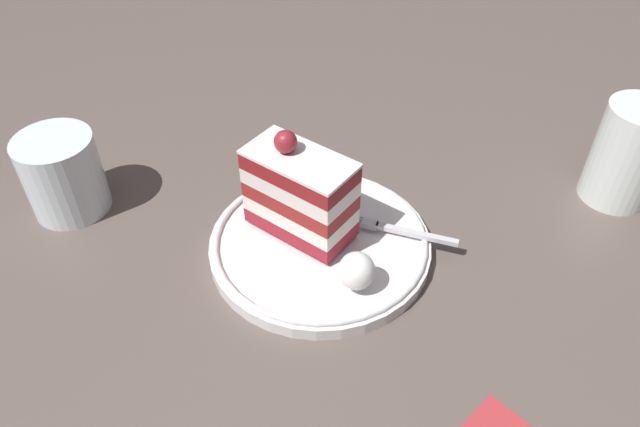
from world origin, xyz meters
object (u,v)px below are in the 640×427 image
Objects in this scene: whipped_cream_dollop at (357,271)px; drink_glass_far at (65,178)px; cake_slice at (300,193)px; fork at (389,228)px; dessert_plate at (320,244)px; drink_glass_near at (625,159)px.

whipped_cream_dollop is 0.41× the size of drink_glass_far.
fork is at bearing 110.85° from cake_slice.
dessert_plate is at bearing -57.74° from fork.
fork is at bearing 104.45° from drink_glass_far.
drink_glass_far is at bearing -75.55° from fork.
fork is (-0.03, 0.08, -0.04)m from cake_slice.
drink_glass_near is (-0.24, 0.20, 0.01)m from whipped_cream_dollop.
cake_slice is 0.24m from drink_glass_far.
drink_glass_near is 1.28× the size of drink_glass_far.
fork is at bearing 177.02° from whipped_cream_dollop.
dessert_plate is 6.11× the size of whipped_cream_dollop.
dessert_plate is 1.69× the size of fork.
drink_glass_near is at bearing 140.91° from whipped_cream_dollop.
dessert_plate is 0.27m from drink_glass_far.
fork is at bearing 122.26° from dessert_plate.
fork is 0.26m from drink_glass_near.
fork is (-0.08, 0.00, -0.01)m from whipped_cream_dollop.
drink_glass_near is at bearing 115.94° from drink_glass_far.
cake_slice is 0.09m from fork.
drink_glass_far reaches higher than dessert_plate.
fork is 1.49× the size of drink_glass_far.
drink_glass_near reaches higher than dessert_plate.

